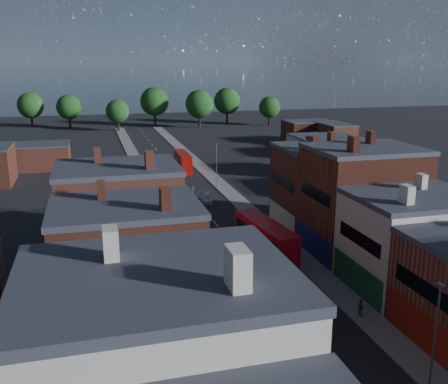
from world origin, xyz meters
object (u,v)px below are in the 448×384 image
ped_3 (361,307)px  bus_0 (260,281)px  car_1 (300,306)px  bus_2 (183,162)px  car_3 (206,199)px  bus_1 (265,241)px  car_2 (187,203)px

ped_3 → bus_0: bearing=74.2°
car_1 → bus_2: bearing=93.3°
bus_2 → car_3: 23.18m
bus_1 → bus_0: bearing=-118.8°
bus_2 → car_2: bus_2 is taller
car_1 → bus_1: bearing=90.5°
bus_0 → car_2: 35.31m
bus_0 → bus_2: (4.03, 60.10, -0.67)m
bus_0 → car_3: size_ratio=2.97×
bus_1 → bus_2: bearing=83.5°
bus_0 → ped_3: 9.29m
car_2 → ped_3: 39.61m
bus_1 → car_2: size_ratio=2.49×
bus_1 → car_2: bearing=92.9°
car_1 → bus_0: bearing=166.8°
car_3 → ped_3: (4.82, -40.45, 0.31)m
bus_1 → car_1: bearing=-100.0°
bus_0 → car_3: bearing=88.6°
car_1 → car_2: (-3.56, 36.32, 0.11)m
bus_0 → car_1: (3.55, -1.08, -2.40)m
bus_0 → ped_3: bearing=-18.4°
bus_1 → ped_3: 14.58m
car_1 → ped_3: ped_3 is taller
bus_1 → bus_2: 49.71m
bus_0 → bus_1: size_ratio=1.10×
car_3 → ped_3: size_ratio=2.66×
bus_1 → ped_3: (4.17, -13.86, -1.72)m
bus_1 → car_3: (-0.66, 26.59, -2.03)m
bus_2 → car_1: (-0.48, -61.18, -1.73)m
car_3 → car_2: bearing=-147.8°
bus_1 → car_3: bus_1 is taller
bus_0 → car_1: 4.42m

